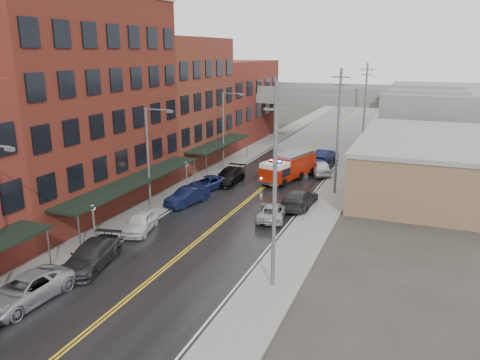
% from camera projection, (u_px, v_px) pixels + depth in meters
% --- Properties ---
extents(road, '(11.00, 160.00, 0.02)m').
position_uv_depth(road, '(248.00, 200.00, 43.81)').
color(road, black).
rests_on(road, ground).
extents(sidewalk_left, '(3.00, 160.00, 0.15)m').
position_uv_depth(sidewalk_left, '(179.00, 191.00, 46.36)').
color(sidewalk_left, slate).
rests_on(sidewalk_left, ground).
extents(sidewalk_right, '(3.00, 160.00, 0.15)m').
position_uv_depth(sidewalk_right, '(325.00, 209.00, 41.22)').
color(sidewalk_right, slate).
rests_on(sidewalk_right, ground).
extents(curb_left, '(0.30, 160.00, 0.15)m').
position_uv_depth(curb_left, '(194.00, 193.00, 45.78)').
color(curb_left, gray).
rests_on(curb_left, ground).
extents(curb_right, '(0.30, 160.00, 0.15)m').
position_uv_depth(curb_right, '(307.00, 207.00, 41.80)').
color(curb_right, gray).
rests_on(curb_right, ground).
extents(brick_building_b, '(9.00, 20.00, 18.00)m').
position_uv_depth(brick_building_b, '(73.00, 106.00, 39.81)').
color(brick_building_b, '#602719').
rests_on(brick_building_b, ground).
extents(brick_building_c, '(9.00, 15.00, 15.00)m').
position_uv_depth(brick_building_c, '(175.00, 103.00, 55.90)').
color(brick_building_c, brown).
rests_on(brick_building_c, ground).
extents(brick_building_far, '(9.00, 20.00, 12.00)m').
position_uv_depth(brick_building_far, '(231.00, 101.00, 72.00)').
color(brick_building_far, maroon).
rests_on(brick_building_far, ground).
extents(tan_building, '(14.00, 22.00, 5.00)m').
position_uv_depth(tan_building, '(434.00, 166.00, 46.47)').
color(tan_building, olive).
rests_on(tan_building, ground).
extents(right_far_block, '(18.00, 30.00, 8.00)m').
position_uv_depth(right_far_block, '(447.00, 114.00, 72.26)').
color(right_far_block, slate).
rests_on(right_far_block, ground).
extents(awning_1, '(2.60, 18.00, 3.09)m').
position_uv_depth(awning_1, '(136.00, 180.00, 39.37)').
color(awning_1, black).
rests_on(awning_1, ground).
extents(awning_2, '(2.60, 13.00, 3.09)m').
position_uv_depth(awning_2, '(220.00, 143.00, 55.06)').
color(awning_2, black).
rests_on(awning_2, ground).
extents(globe_lamp_1, '(0.44, 0.44, 3.12)m').
position_uv_depth(globe_lamp_1, '(93.00, 216.00, 32.89)').
color(globe_lamp_1, '#59595B').
rests_on(globe_lamp_1, ground).
extents(globe_lamp_2, '(0.44, 0.44, 3.12)m').
position_uv_depth(globe_lamp_2, '(186.00, 170.00, 45.44)').
color(globe_lamp_2, '#59595B').
rests_on(globe_lamp_2, ground).
extents(street_lamp_1, '(2.64, 0.22, 9.00)m').
position_uv_depth(street_lamp_1, '(150.00, 153.00, 39.35)').
color(street_lamp_1, '#59595B').
rests_on(street_lamp_1, ground).
extents(street_lamp_2, '(2.64, 0.22, 9.00)m').
position_uv_depth(street_lamp_2, '(225.00, 126.00, 53.70)').
color(street_lamp_2, '#59595B').
rests_on(street_lamp_2, ground).
extents(utility_pole_0, '(1.80, 0.24, 12.00)m').
position_uv_depth(utility_pole_0, '(275.00, 185.00, 26.13)').
color(utility_pole_0, '#59595B').
rests_on(utility_pole_0, ground).
extents(utility_pole_1, '(1.80, 0.24, 12.00)m').
position_uv_depth(utility_pole_1, '(338.00, 130.00, 44.07)').
color(utility_pole_1, '#59595B').
rests_on(utility_pole_1, ground).
extents(utility_pole_2, '(1.80, 0.24, 12.00)m').
position_uv_depth(utility_pole_2, '(365.00, 107.00, 62.00)').
color(utility_pole_2, '#59595B').
rests_on(utility_pole_2, ground).
extents(overpass, '(40.00, 10.00, 7.50)m').
position_uv_depth(overpass, '(322.00, 102.00, 70.90)').
color(overpass, slate).
rests_on(overpass, ground).
extents(fire_truck, '(4.70, 8.18, 2.85)m').
position_uv_depth(fire_truck, '(288.00, 166.00, 50.15)').
color(fire_truck, '#941906').
rests_on(fire_truck, ground).
extents(parked_car_left_2, '(2.93, 5.73, 1.55)m').
position_uv_depth(parked_car_left_2, '(25.00, 290.00, 25.81)').
color(parked_car_left_2, gray).
rests_on(parked_car_left_2, ground).
extents(parked_car_left_3, '(3.26, 5.85, 1.60)m').
position_uv_depth(parked_car_left_3, '(91.00, 255.00, 30.14)').
color(parked_car_left_3, black).
rests_on(parked_car_left_3, ground).
extents(parked_car_left_4, '(2.79, 4.80, 1.54)m').
position_uv_depth(parked_car_left_4, '(140.00, 222.00, 36.10)').
color(parked_car_left_4, silver).
rests_on(parked_car_left_4, ground).
extents(parked_car_left_5, '(2.67, 4.94, 1.55)m').
position_uv_depth(parked_car_left_5, '(187.00, 196.00, 42.43)').
color(parked_car_left_5, black).
rests_on(parked_car_left_5, ground).
extents(parked_car_left_6, '(3.51, 5.19, 1.32)m').
position_uv_depth(parked_car_left_6, '(208.00, 183.00, 46.99)').
color(parked_car_left_6, navy).
rests_on(parked_car_left_6, ground).
extents(parked_car_left_7, '(2.34, 5.49, 1.58)m').
position_uv_depth(parked_car_left_7, '(229.00, 176.00, 49.28)').
color(parked_car_left_7, black).
rests_on(parked_car_left_7, ground).
extents(parked_car_right_0, '(3.06, 5.08, 1.32)m').
position_uv_depth(parked_car_right_0, '(272.00, 211.00, 38.81)').
color(parked_car_right_0, '#989CA0').
rests_on(parked_car_right_0, ground).
extents(parked_car_right_1, '(2.49, 5.78, 1.66)m').
position_uv_depth(parked_car_right_1, '(300.00, 198.00, 41.64)').
color(parked_car_right_1, '#28282A').
rests_on(parked_car_right_1, ground).
extents(parked_car_right_2, '(3.33, 5.08, 1.61)m').
position_uv_depth(parked_car_right_2, '(321.00, 168.00, 52.62)').
color(parked_car_right_2, silver).
rests_on(parked_car_right_2, ground).
extents(parked_car_right_3, '(2.52, 5.17, 1.63)m').
position_uv_depth(parked_car_right_3, '(326.00, 155.00, 58.72)').
color(parked_car_right_3, '#0E1333').
rests_on(parked_car_right_3, ground).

